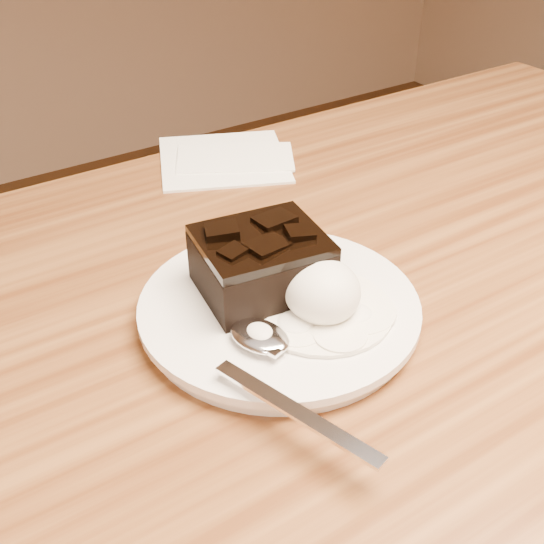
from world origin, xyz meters
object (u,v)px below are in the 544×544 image
spoon (260,338)px  napkin (223,158)px  ice_cream_scoop (322,291)px  plate (279,311)px  brownie (261,267)px

spoon → napkin: (0.15, 0.31, -0.02)m
ice_cream_scoop → spoon: size_ratio=0.32×
plate → spoon: spoon is taller
plate → ice_cream_scoop: 0.04m
spoon → brownie: bearing=40.1°
brownie → ice_cream_scoop: bearing=-65.8°
ice_cream_scoop → spoon: 0.06m
brownie → plate: bearing=-82.3°
brownie → spoon: brownie is taller
plate → brownie: size_ratio=2.34×
ice_cream_scoop → napkin: ice_cream_scoop is taller
ice_cream_scoop → spoon: (-0.06, -0.01, -0.01)m
ice_cream_scoop → brownie: bearing=114.2°
plate → spoon: bearing=-139.1°
plate → napkin: bearing=68.4°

